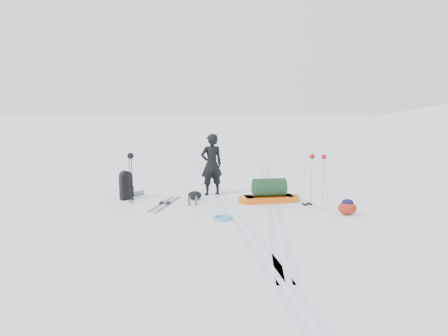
{
  "coord_description": "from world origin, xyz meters",
  "views": [
    {
      "loc": [
        -0.97,
        -10.71,
        2.53
      ],
      "look_at": [
        -0.09,
        0.27,
        0.95
      ],
      "focal_mm": 35.0,
      "sensor_mm": 36.0,
      "label": 1
    }
  ],
  "objects_px": {
    "expedition_rucksack": "(127,186)",
    "ski_poles_black": "(131,162)",
    "pulk_sled": "(269,193)",
    "skier": "(212,164)"
  },
  "relations": [
    {
      "from": "skier",
      "to": "expedition_rucksack",
      "type": "xyz_separation_m",
      "value": [
        -2.31,
        -0.41,
        -0.51
      ]
    },
    {
      "from": "pulk_sled",
      "to": "ski_poles_black",
      "type": "height_order",
      "value": "ski_poles_black"
    },
    {
      "from": "expedition_rucksack",
      "to": "ski_poles_black",
      "type": "bearing_deg",
      "value": -102.1
    },
    {
      "from": "expedition_rucksack",
      "to": "ski_poles_black",
      "type": "distance_m",
      "value": 0.89
    },
    {
      "from": "skier",
      "to": "pulk_sled",
      "type": "relative_size",
      "value": 1.04
    },
    {
      "from": "skier",
      "to": "ski_poles_black",
      "type": "distance_m",
      "value": 2.34
    },
    {
      "from": "skier",
      "to": "pulk_sled",
      "type": "height_order",
      "value": "skier"
    },
    {
      "from": "skier",
      "to": "expedition_rucksack",
      "type": "relative_size",
      "value": 2.1
    },
    {
      "from": "ski_poles_black",
      "to": "pulk_sled",
      "type": "bearing_deg",
      "value": -27.02
    },
    {
      "from": "pulk_sled",
      "to": "ski_poles_black",
      "type": "bearing_deg",
      "value": 172.42
    }
  ]
}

